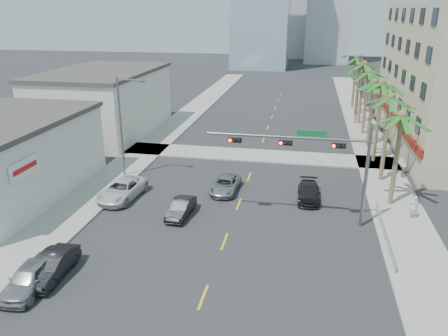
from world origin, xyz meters
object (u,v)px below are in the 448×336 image
(traffic_signal_mast, at_px, (319,155))
(car_parked_near, at_px, (30,277))
(car_lane_left, at_px, (181,208))
(car_lane_center, at_px, (225,185))
(pedestrian, at_px, (414,207))
(car_parked_mid, at_px, (52,266))
(car_parked_far, at_px, (122,190))
(car_lane_right, at_px, (309,192))

(traffic_signal_mast, relative_size, car_parked_near, 2.58)
(traffic_signal_mast, xyz_separation_m, car_lane_left, (-9.65, -0.81, -4.44))
(car_lane_left, relative_size, car_lane_center, 0.86)
(car_lane_center, bearing_deg, car_parked_near, -114.98)
(car_parked_near, height_order, pedestrian, pedestrian)
(car_parked_mid, distance_m, car_parked_far, 11.10)
(car_parked_mid, distance_m, car_lane_center, 15.84)
(traffic_signal_mast, bearing_deg, pedestrian, 14.37)
(car_parked_near, distance_m, car_lane_left, 11.62)
(pedestrian, bearing_deg, car_parked_near, 24.69)
(car_parked_mid, bearing_deg, car_lane_center, 60.50)
(traffic_signal_mast, bearing_deg, car_parked_far, 174.86)
(car_parked_mid, height_order, car_lane_center, car_parked_mid)
(car_lane_left, xyz_separation_m, car_lane_center, (2.37, 5.11, -0.01))
(car_lane_center, xyz_separation_m, pedestrian, (14.29, -2.51, 0.39))
(car_lane_center, bearing_deg, car_parked_far, -157.31)
(car_lane_right, bearing_deg, car_parked_mid, -137.41)
(car_lane_right, bearing_deg, traffic_signal_mast, -85.00)
(car_lane_right, bearing_deg, pedestrian, -17.39)
(car_lane_left, distance_m, car_lane_right, 10.37)
(car_parked_near, height_order, car_lane_left, car_parked_near)
(traffic_signal_mast, relative_size, car_parked_far, 2.11)
(car_parked_mid, relative_size, car_lane_left, 1.12)
(car_lane_right, bearing_deg, car_parked_far, -171.38)
(car_lane_left, bearing_deg, car_lane_center, 68.20)
(traffic_signal_mast, height_order, car_parked_near, traffic_signal_mast)
(car_lane_right, xyz_separation_m, pedestrian, (7.44, -2.15, 0.39))
(car_lane_right, bearing_deg, car_lane_center, 175.69)
(traffic_signal_mast, distance_m, pedestrian, 8.30)
(car_parked_near, bearing_deg, car_lane_left, 57.96)
(car_parked_mid, distance_m, car_lane_left, 10.21)
(car_lane_center, distance_m, pedestrian, 14.52)
(traffic_signal_mast, height_order, car_lane_right, traffic_signal_mast)
(car_lane_left, distance_m, pedestrian, 16.87)
(car_parked_mid, height_order, car_lane_left, car_parked_mid)
(car_parked_near, relative_size, car_parked_far, 0.82)
(car_parked_mid, distance_m, pedestrian, 24.52)
(pedestrian, bearing_deg, car_parked_mid, 22.67)
(traffic_signal_mast, height_order, car_parked_far, traffic_signal_mast)
(car_parked_mid, distance_m, car_lane_right, 19.71)
(car_parked_mid, bearing_deg, car_lane_left, 58.94)
(car_parked_far, height_order, car_lane_left, car_parked_far)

